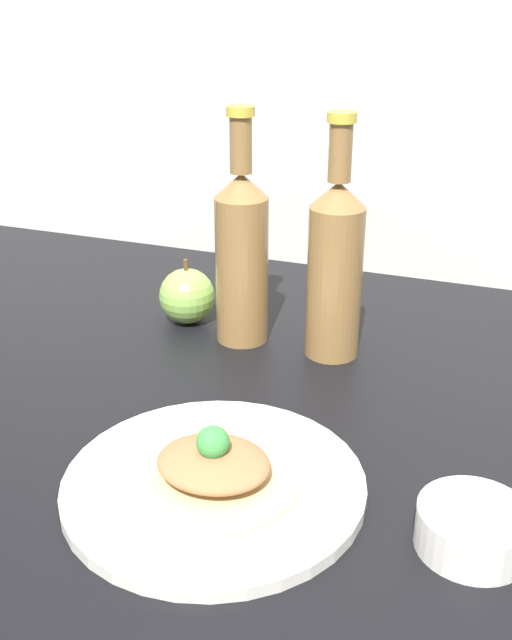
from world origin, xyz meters
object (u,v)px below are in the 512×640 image
plate (214,483)px  cider_bottle_right (335,264)px  cider_bottle_left (242,253)px  apple (187,296)px  plated_food (214,465)px  dipping_bowl (473,528)px

plate → cider_bottle_right: size_ratio=0.94×
cider_bottle_right → cider_bottle_left: bearing=180.0°
cider_bottle_left → cider_bottle_right: bearing=0.0°
cider_bottle_left → apple: cider_bottle_left is taller
cider_bottle_left → apple: size_ratio=3.29×
plated_food → apple: 39.73cm
plate → plated_food: plated_food is taller
plate → apple: size_ratio=3.09×
plate → plated_food: 2.03cm
plated_food → dipping_bowl: bearing=1.4°
cider_bottle_right → dipping_bowl: bearing=-56.2°
plated_food → apple: (-19.23, 34.75, 1.11)cm
plated_food → cider_bottle_left: 35.17cm
plate → apple: 39.84cm
cider_bottle_right → apple: (-22.02, 2.35, -8.43)cm
cider_bottle_right → apple: bearing=173.9°
plate → cider_bottle_right: 34.51cm
cider_bottle_right → dipping_bowl: (21.29, -31.81, -10.46)cm
plate → dipping_bowl: size_ratio=2.96×
cider_bottle_right → dipping_bowl: cider_bottle_right is taller
plate → cider_bottle_left: cider_bottle_left is taller
plate → dipping_bowl: (24.08, 0.58, 1.11)cm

